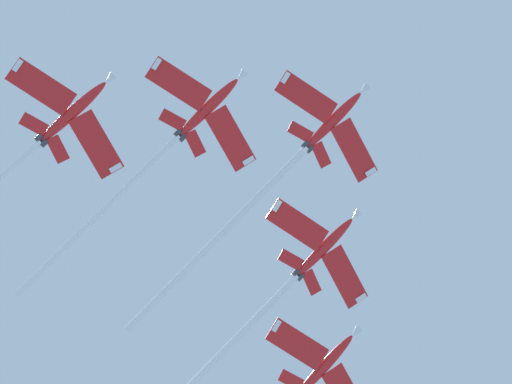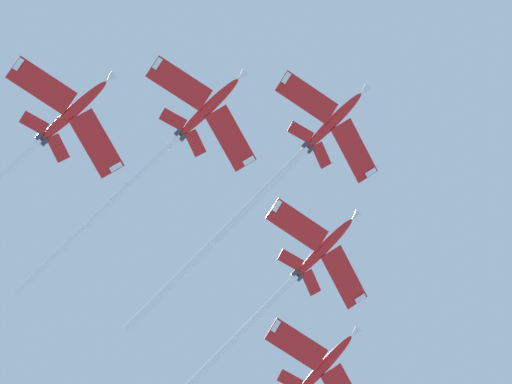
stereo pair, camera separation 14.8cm
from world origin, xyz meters
name	(u,v)px [view 2 (the right image)]	position (x,y,z in m)	size (l,w,h in m)	color
jet_lead	(288,167)	(-9.82, -6.87, 123.01)	(34.53, 35.90, 19.36)	red
jet_left_wing	(288,285)	(-26.63, -6.57, 120.37)	(30.77, 32.35, 16.76)	red
jet_right_wing	(176,140)	(-5.68, -22.76, 120.71)	(31.32, 32.14, 16.69)	red
jet_right_outer	(37,144)	(-5.68, -40.84, 115.41)	(30.99, 32.30, 16.18)	red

